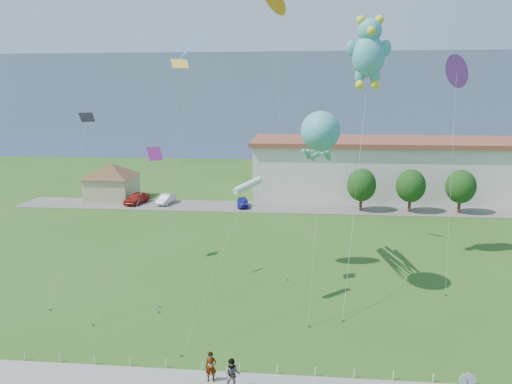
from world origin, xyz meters
TOP-DOWN VIEW (x-y plane):
  - ground at (0.00, 0.00)m, footprint 160.00×160.00m
  - parking_strip at (0.00, 35.00)m, footprint 70.00×6.00m
  - hill_ridge at (0.00, 120.00)m, footprint 160.00×50.00m
  - pavilion at (-24.00, 38.00)m, footprint 9.20×9.20m
  - warehouse at (26.00, 44.00)m, footprint 61.00×15.00m
  - rope_fence at (0.00, -1.30)m, footprint 26.05×0.05m
  - tree_near at (10.00, 34.00)m, footprint 3.60×3.60m
  - tree_mid at (16.00, 34.00)m, footprint 3.60×3.60m
  - tree_far at (22.00, 34.00)m, footprint 3.60×3.60m
  - pedestrian_left at (-2.34, -2.35)m, footprint 0.61×0.43m
  - pedestrian_right at (-1.15, -2.96)m, footprint 0.84×0.67m
  - parked_car_red at (-19.57, 35.37)m, footprint 2.72×4.73m
  - parked_car_silver at (-15.58, 35.63)m, footprint 1.96×4.05m
  - parked_car_blue at (-5.10, 34.79)m, footprint 1.99×3.79m
  - octopus_kite at (3.42, 10.53)m, footprint 2.73×12.81m
  - teddy_bear_kite at (7.49, 16.40)m, footprint 4.37×12.88m
  - small_kite_purple at (14.46, 15.98)m, footprint 2.58×7.54m
  - small_kite_blue at (-6.14, 11.38)m, footprint 2.32×6.60m
  - small_kite_black at (-15.26, 12.30)m, footprint 1.29×9.59m
  - small_kite_pink at (-9.10, 9.61)m, footprint 2.81×8.40m
  - small_kite_orange at (-0.32, 18.50)m, footprint 2.58×8.28m
  - small_kite_yellow at (-6.28, 7.82)m, footprint 1.87×4.11m
  - small_kite_white at (-1.45, 6.83)m, footprint 3.36×8.24m

SIDE VIEW (x-z plane):
  - ground at x=0.00m, z-range 0.00..0.00m
  - parking_strip at x=0.00m, z-range 0.00..0.06m
  - rope_fence at x=0.00m, z-range 0.00..0.50m
  - parked_car_blue at x=-5.10m, z-range 0.06..1.29m
  - parked_car_silver at x=-15.58m, z-range 0.06..1.34m
  - parked_car_red at x=-19.57m, z-range 0.06..1.58m
  - pedestrian_left at x=-2.34m, z-range 0.10..1.70m
  - pedestrian_right at x=-1.15m, z-range 0.10..1.77m
  - pavilion at x=-24.00m, z-range 0.52..5.52m
  - tree_near at x=10.00m, z-range 0.65..6.12m
  - tree_mid at x=16.00m, z-range 0.65..6.12m
  - tree_far at x=22.00m, z-range 0.65..6.12m
  - warehouse at x=26.00m, z-range 0.02..8.22m
  - small_kite_white at x=-1.45m, z-range 3.95..12.88m
  - small_kite_pink at x=-9.10m, z-range 3.66..14.20m
  - small_kite_black at x=-15.26m, z-range 4.49..17.57m
  - octopus_kite at x=3.42m, z-range 4.45..17.82m
  - hill_ridge at x=0.00m, z-range 0.00..25.00m
  - small_kite_yellow at x=-6.28m, z-range 5.81..22.72m
  - small_kite_purple at x=14.46m, z-range 7.41..24.36m
  - small_kite_blue at x=-6.14m, z-range 8.18..26.78m
  - teddy_bear_kite at x=7.49m, z-range 7.62..28.29m
  - small_kite_orange at x=-0.32m, z-range 10.24..33.41m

